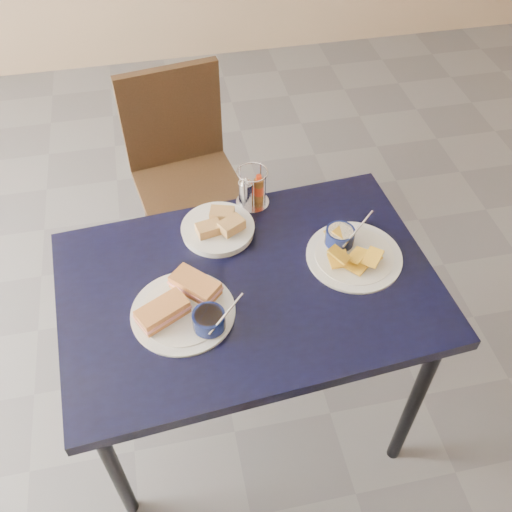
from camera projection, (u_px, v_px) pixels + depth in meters
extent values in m
plane|color=#57585D|center=(221.00, 361.00, 2.35)|extent=(6.00, 6.00, 0.00)
cube|color=black|center=(249.00, 288.00, 1.68)|extent=(1.15, 0.81, 0.04)
cylinder|color=black|center=(113.00, 466.00, 1.70)|extent=(0.04, 0.04, 0.71)
cylinder|color=black|center=(412.00, 407.00, 1.83)|extent=(0.04, 0.04, 0.71)
cylinder|color=black|center=(107.00, 312.00, 2.09)|extent=(0.04, 0.04, 0.71)
cylinder|color=black|center=(355.00, 272.00, 2.21)|extent=(0.04, 0.04, 0.71)
cube|color=black|center=(189.00, 187.00, 2.43)|extent=(0.48, 0.46, 0.04)
cylinder|color=black|center=(159.00, 256.00, 2.47)|extent=(0.04, 0.04, 0.41)
cylinder|color=black|center=(236.00, 244.00, 2.52)|extent=(0.04, 0.04, 0.41)
cylinder|color=black|center=(153.00, 206.00, 2.68)|extent=(0.04, 0.04, 0.41)
cylinder|color=black|center=(224.00, 196.00, 2.73)|extent=(0.04, 0.04, 0.41)
cube|color=black|center=(179.00, 115.00, 2.37)|extent=(0.42, 0.11, 0.44)
cylinder|color=white|center=(183.00, 312.00, 1.59)|extent=(0.29, 0.29, 0.01)
cylinder|color=white|center=(183.00, 311.00, 1.59)|extent=(0.24, 0.24, 0.00)
cube|color=#CA8548|center=(163.00, 312.00, 1.56)|extent=(0.16, 0.13, 0.04)
cube|color=#E09089|center=(163.00, 313.00, 1.56)|extent=(0.16, 0.13, 0.01)
cube|color=#CA8548|center=(195.00, 285.00, 1.62)|extent=(0.15, 0.15, 0.04)
cube|color=#E09089|center=(195.00, 286.00, 1.62)|extent=(0.16, 0.16, 0.01)
cylinder|color=#091036|center=(209.00, 320.00, 1.53)|extent=(0.09, 0.09, 0.05)
cylinder|color=black|center=(209.00, 317.00, 1.52)|extent=(0.08, 0.08, 0.01)
cylinder|color=silver|center=(226.00, 314.00, 1.49)|extent=(0.11, 0.07, 0.08)
cylinder|color=white|center=(354.00, 256.00, 1.73)|extent=(0.29, 0.29, 0.01)
cylinder|color=white|center=(354.00, 255.00, 1.73)|extent=(0.24, 0.24, 0.00)
cube|color=gold|center=(338.00, 250.00, 1.73)|extent=(0.06, 0.07, 0.02)
cube|color=gold|center=(355.00, 267.00, 1.68)|extent=(0.08, 0.08, 0.01)
cube|color=gold|center=(370.00, 259.00, 1.70)|extent=(0.08, 0.07, 0.02)
cube|color=gold|center=(334.00, 237.00, 1.75)|extent=(0.05, 0.07, 0.02)
cube|color=gold|center=(357.00, 256.00, 1.69)|extent=(0.08, 0.08, 0.02)
cube|color=gold|center=(337.00, 261.00, 1.68)|extent=(0.05, 0.07, 0.01)
cube|color=gold|center=(372.00, 259.00, 1.67)|extent=(0.08, 0.08, 0.03)
cube|color=gold|center=(339.00, 257.00, 1.67)|extent=(0.07, 0.08, 0.03)
cube|color=gold|center=(343.00, 233.00, 1.73)|extent=(0.08, 0.08, 0.02)
cylinder|color=#091036|center=(340.00, 236.00, 1.74)|extent=(0.09, 0.09, 0.05)
cylinder|color=beige|center=(340.00, 233.00, 1.73)|extent=(0.08, 0.08, 0.01)
cylinder|color=silver|center=(358.00, 229.00, 1.70)|extent=(0.11, 0.07, 0.08)
cylinder|color=white|center=(218.00, 230.00, 1.80)|extent=(0.23, 0.23, 0.02)
cylinder|color=white|center=(218.00, 228.00, 1.79)|extent=(0.19, 0.19, 0.00)
cube|color=tan|center=(209.00, 229.00, 1.76)|extent=(0.08, 0.06, 0.03)
cube|color=tan|center=(222.00, 214.00, 1.80)|extent=(0.09, 0.07, 0.03)
cube|color=tan|center=(232.00, 225.00, 1.76)|extent=(0.09, 0.08, 0.03)
cylinder|color=silver|center=(253.00, 202.00, 1.90)|extent=(0.11, 0.11, 0.01)
cylinder|color=silver|center=(261.00, 179.00, 1.87)|extent=(0.01, 0.01, 0.13)
cylinder|color=silver|center=(240.00, 181.00, 1.86)|extent=(0.01, 0.01, 0.13)
cylinder|color=silver|center=(244.00, 195.00, 1.82)|extent=(0.01, 0.01, 0.13)
cylinder|color=silver|center=(265.00, 192.00, 1.83)|extent=(0.01, 0.01, 0.13)
torus|color=silver|center=(252.00, 172.00, 1.80)|extent=(0.10, 0.10, 0.00)
cylinder|color=silver|center=(246.00, 193.00, 1.86)|extent=(0.05, 0.05, 0.08)
cone|color=silver|center=(246.00, 180.00, 1.82)|extent=(0.04, 0.04, 0.02)
cylinder|color=brown|center=(259.00, 190.00, 1.87)|extent=(0.03, 0.03, 0.08)
cylinder|color=#A02309|center=(259.00, 190.00, 1.87)|extent=(0.03, 0.03, 0.03)
cylinder|color=#A02309|center=(259.00, 178.00, 1.83)|extent=(0.02, 0.02, 0.02)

